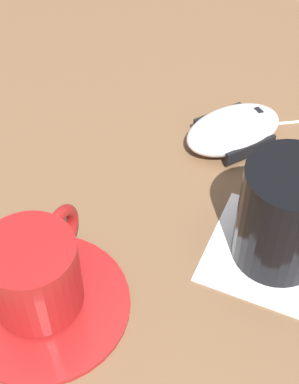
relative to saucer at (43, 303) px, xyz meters
name	(u,v)px	position (x,y,z in m)	size (l,w,h in m)	color
ground_plane	(159,233)	(0.02, 0.12, 0.00)	(3.00, 3.00, 0.00)	brown
saucer	(43,303)	(0.00, 0.00, 0.00)	(0.14, 0.14, 0.01)	maroon
coffee_cup	(35,271)	(-0.01, 0.00, 0.04)	(0.07, 0.10, 0.07)	maroon
computer_mouse	(234,130)	(-0.01, 0.27, 0.01)	(0.09, 0.12, 0.03)	silver
napkin_under_glass	(271,253)	(0.10, 0.17, 0.00)	(0.11, 0.11, 0.00)	white
drinking_glass	(285,215)	(0.11, 0.18, 0.05)	(0.08, 0.08, 0.10)	black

